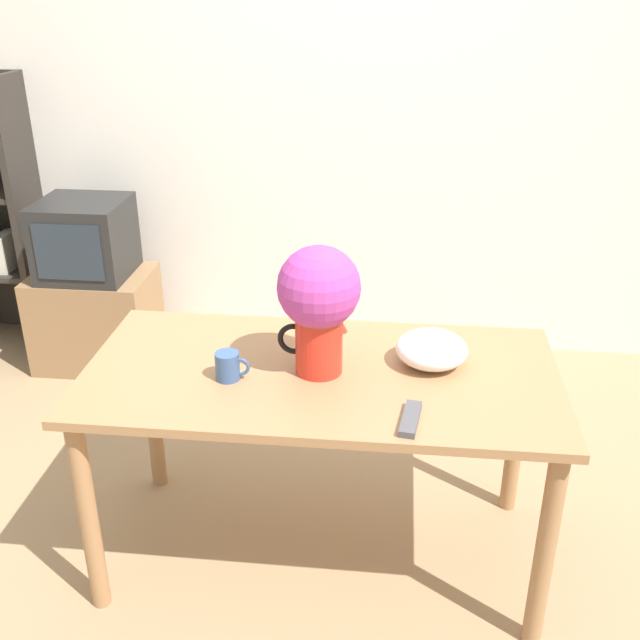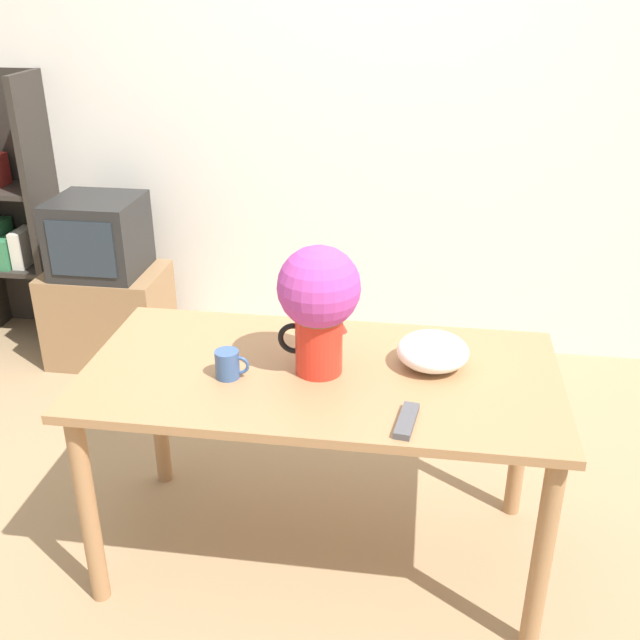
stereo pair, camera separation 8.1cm
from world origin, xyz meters
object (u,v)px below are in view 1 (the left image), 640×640
Objects in this scene: coffee_mug at (228,366)px; tv_set at (85,239)px; white_bowl at (432,349)px; flower_vase at (319,300)px.

coffee_mug is 0.26× the size of tv_set.
tv_set is (-1.66, 1.21, -0.11)m from white_bowl.
coffee_mug is at bearing -163.67° from flower_vase.
flower_vase is at bearing 16.33° from coffee_mug.
coffee_mug is 0.47× the size of white_bowl.
white_bowl is at bearing 13.23° from flower_vase.
tv_set is (-1.31, 1.30, -0.30)m from flower_vase.
white_bowl is (0.63, 0.16, 0.01)m from coffee_mug.
tv_set is at bearing 143.93° from white_bowl.
white_bowl is at bearing 14.59° from coffee_mug.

